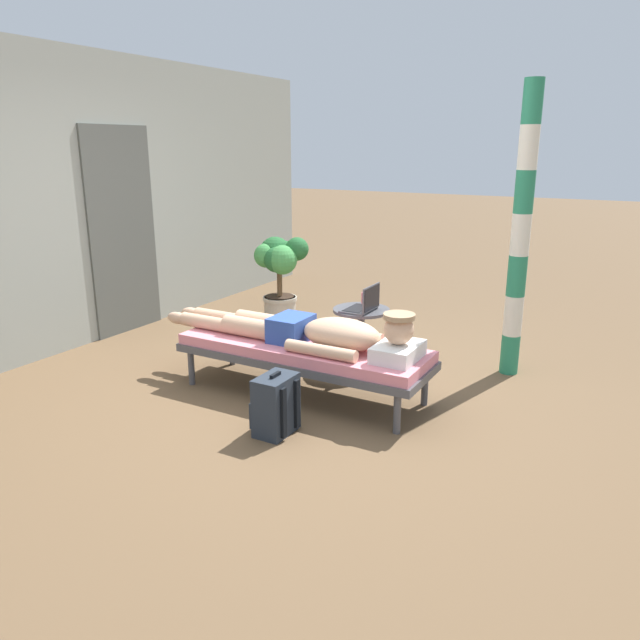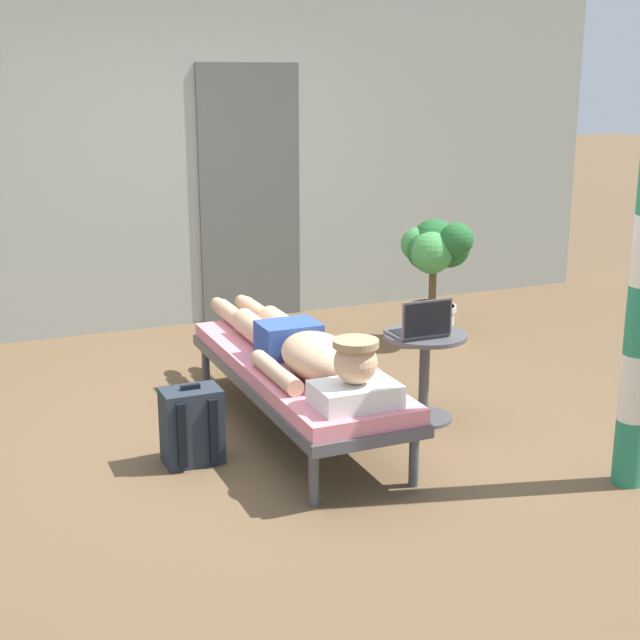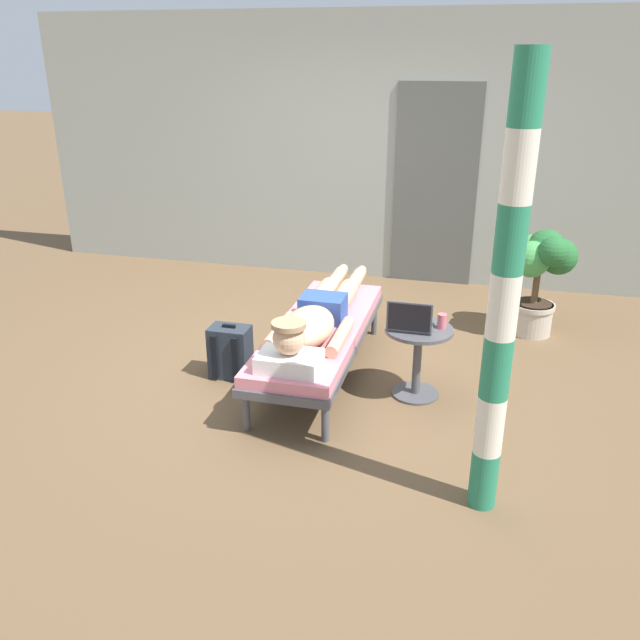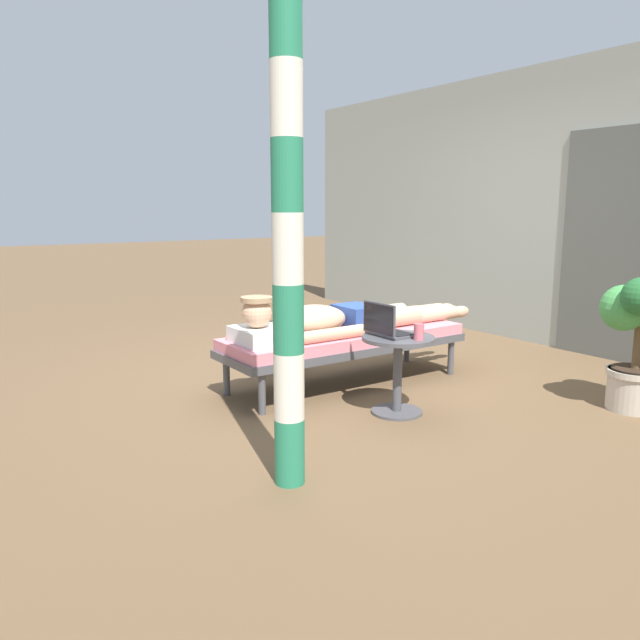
% 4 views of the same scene
% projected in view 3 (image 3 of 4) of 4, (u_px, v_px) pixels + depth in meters
% --- Properties ---
extents(ground_plane, '(40.00, 40.00, 0.00)m').
position_uv_depth(ground_plane, '(306.00, 370.00, 5.11)').
color(ground_plane, brown).
extents(house_wall_back, '(7.60, 0.20, 2.70)m').
position_uv_depth(house_wall_back, '(381.00, 150.00, 6.82)').
color(house_wall_back, '#999E93').
rests_on(house_wall_back, ground).
extents(house_door_panel, '(0.84, 0.03, 2.04)m').
position_uv_depth(house_door_panel, '(435.00, 187.00, 6.71)').
color(house_door_panel, '#545651').
rests_on(house_door_panel, ground).
extents(lounge_chair, '(0.63, 1.97, 0.42)m').
position_uv_depth(lounge_chair, '(320.00, 334.00, 4.91)').
color(lounge_chair, '#4C4C51').
rests_on(lounge_chair, ground).
extents(person_reclining, '(0.53, 2.17, 0.33)m').
position_uv_depth(person_reclining, '(316.00, 317.00, 4.76)').
color(person_reclining, white).
rests_on(person_reclining, lounge_chair).
extents(side_table, '(0.48, 0.48, 0.52)m').
position_uv_depth(side_table, '(418.00, 350.00, 4.62)').
color(side_table, '#4C4C51').
rests_on(side_table, ground).
extents(laptop, '(0.31, 0.24, 0.23)m').
position_uv_depth(laptop, '(410.00, 322.00, 4.50)').
color(laptop, '#4C4C51').
rests_on(laptop, side_table).
extents(drink_glass, '(0.06, 0.06, 0.10)m').
position_uv_depth(drink_glass, '(442.00, 321.00, 4.54)').
color(drink_glass, '#D86672').
rests_on(drink_glass, side_table).
extents(backpack, '(0.30, 0.26, 0.42)m').
position_uv_depth(backpack, '(231.00, 352.00, 4.96)').
color(backpack, '#262D38').
rests_on(backpack, ground).
extents(potted_plant, '(0.53, 0.55, 0.92)m').
position_uv_depth(potted_plant, '(540.00, 267.00, 5.56)').
color(potted_plant, '#BFB29E').
rests_on(potted_plant, ground).
extents(porch_post, '(0.15, 0.15, 2.33)m').
position_uv_depth(porch_post, '(503.00, 306.00, 3.17)').
color(porch_post, '#267F59').
rests_on(porch_post, ground).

